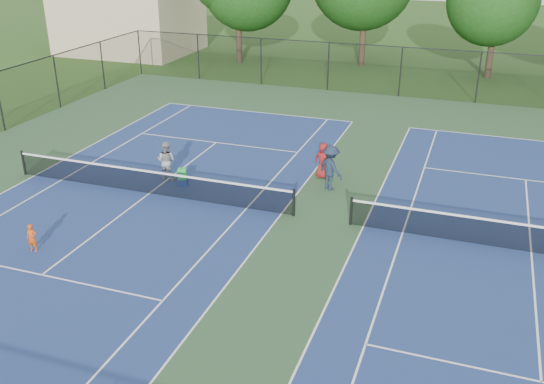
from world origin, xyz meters
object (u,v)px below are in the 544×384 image
(clapboard_house, at_px, (129,13))
(bystander_c, at_px, (323,161))
(bystander_b, at_px, (331,168))
(ball_hopper, at_px, (182,174))
(instructor, at_px, (166,161))
(ball_crate, at_px, (183,182))
(child_player, at_px, (32,238))

(clapboard_house, distance_m, bystander_c, 30.58)
(bystander_b, relative_size, ball_hopper, 4.26)
(clapboard_house, distance_m, instructor, 28.43)
(instructor, bearing_deg, bystander_c, -161.19)
(clapboard_house, relative_size, ball_hopper, 25.22)
(instructor, xyz_separation_m, ball_crate, (0.90, -0.38, -0.67))
(clapboard_house, bearing_deg, child_player, -63.96)
(clapboard_house, distance_m, ball_crate, 29.32)
(ball_hopper, bearing_deg, instructor, 157.08)
(bystander_c, distance_m, ball_crate, 5.83)
(child_player, xyz_separation_m, instructor, (1.17, 6.83, 0.34))
(bystander_b, bearing_deg, bystander_c, -26.46)
(child_player, distance_m, ball_crate, 6.78)
(instructor, bearing_deg, clapboard_house, -57.87)
(bystander_b, height_order, ball_crate, bystander_b)
(clapboard_house, height_order, child_player, clapboard_house)
(instructor, xyz_separation_m, bystander_b, (6.63, 1.25, 0.10))
(clapboard_house, xyz_separation_m, bystander_b, (22.58, -22.18, -2.18))
(clapboard_house, xyz_separation_m, ball_crate, (16.86, -23.81, -2.95))
(instructor, relative_size, ball_hopper, 3.80)
(bystander_c, bearing_deg, instructor, 14.80)
(ball_crate, bearing_deg, child_player, -107.81)
(clapboard_house, bearing_deg, ball_hopper, -54.70)
(child_player, relative_size, bystander_b, 0.52)
(clapboard_house, height_order, bystander_c, clapboard_house)
(clapboard_house, relative_size, child_player, 11.35)
(ball_hopper, bearing_deg, bystander_b, 15.86)
(bystander_b, distance_m, ball_crate, 6.00)
(ball_crate, xyz_separation_m, ball_hopper, (0.00, 0.00, 0.36))
(clapboard_house, height_order, ball_crate, clapboard_house)
(instructor, bearing_deg, child_player, 78.15)
(ball_crate, distance_m, ball_hopper, 0.36)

